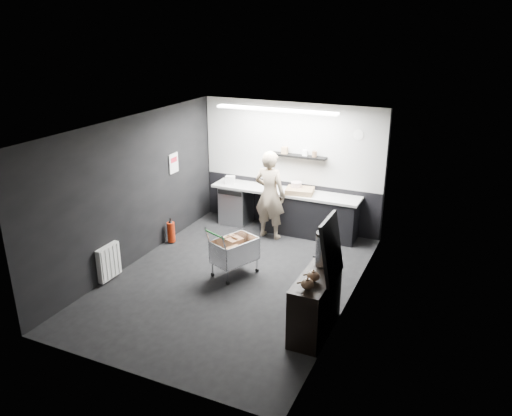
% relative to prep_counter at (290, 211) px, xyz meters
% --- Properties ---
extents(floor, '(5.50, 5.50, 0.00)m').
position_rel_prep_counter_xyz_m(floor, '(-0.14, -2.42, -0.46)').
color(floor, black).
rests_on(floor, ground).
extents(ceiling, '(5.50, 5.50, 0.00)m').
position_rel_prep_counter_xyz_m(ceiling, '(-0.14, -2.42, 2.24)').
color(ceiling, silver).
rests_on(ceiling, wall_back).
extents(wall_back, '(5.50, 0.00, 5.50)m').
position_rel_prep_counter_xyz_m(wall_back, '(-0.14, 0.33, 0.89)').
color(wall_back, black).
rests_on(wall_back, floor).
extents(wall_front, '(5.50, 0.00, 5.50)m').
position_rel_prep_counter_xyz_m(wall_front, '(-0.14, -5.17, 0.89)').
color(wall_front, black).
rests_on(wall_front, floor).
extents(wall_left, '(0.00, 5.50, 5.50)m').
position_rel_prep_counter_xyz_m(wall_left, '(-2.14, -2.42, 0.89)').
color(wall_left, black).
rests_on(wall_left, floor).
extents(wall_right, '(0.00, 5.50, 5.50)m').
position_rel_prep_counter_xyz_m(wall_right, '(1.86, -2.42, 0.89)').
color(wall_right, black).
rests_on(wall_right, floor).
extents(kitchen_wall_panel, '(3.95, 0.02, 1.70)m').
position_rel_prep_counter_xyz_m(kitchen_wall_panel, '(-0.14, 0.31, 1.39)').
color(kitchen_wall_panel, beige).
rests_on(kitchen_wall_panel, wall_back).
extents(dado_panel, '(3.95, 0.02, 1.00)m').
position_rel_prep_counter_xyz_m(dado_panel, '(-0.14, 0.31, 0.04)').
color(dado_panel, black).
rests_on(dado_panel, wall_back).
extents(floating_shelf, '(1.20, 0.22, 0.04)m').
position_rel_prep_counter_xyz_m(floating_shelf, '(0.06, 0.20, 1.16)').
color(floating_shelf, black).
rests_on(floating_shelf, wall_back).
extents(wall_clock, '(0.20, 0.03, 0.20)m').
position_rel_prep_counter_xyz_m(wall_clock, '(1.26, 0.30, 1.69)').
color(wall_clock, white).
rests_on(wall_clock, wall_back).
extents(poster, '(0.02, 0.30, 0.40)m').
position_rel_prep_counter_xyz_m(poster, '(-2.12, -1.12, 1.09)').
color(poster, white).
rests_on(poster, wall_left).
extents(poster_red_band, '(0.02, 0.22, 0.10)m').
position_rel_prep_counter_xyz_m(poster_red_band, '(-2.11, -1.12, 1.16)').
color(poster_red_band, red).
rests_on(poster_red_band, poster).
extents(radiator, '(0.10, 0.50, 0.60)m').
position_rel_prep_counter_xyz_m(radiator, '(-2.08, -3.32, -0.11)').
color(radiator, white).
rests_on(radiator, wall_left).
extents(ceiling_strip, '(2.40, 0.20, 0.04)m').
position_rel_prep_counter_xyz_m(ceiling_strip, '(-0.14, -0.57, 2.21)').
color(ceiling_strip, white).
rests_on(ceiling_strip, ceiling).
extents(prep_counter, '(3.20, 0.61, 0.90)m').
position_rel_prep_counter_xyz_m(prep_counter, '(0.00, 0.00, 0.00)').
color(prep_counter, black).
rests_on(prep_counter, floor).
extents(person, '(0.71, 0.50, 1.84)m').
position_rel_prep_counter_xyz_m(person, '(-0.29, -0.45, 0.46)').
color(person, beige).
rests_on(person, floor).
extents(shopping_cart, '(0.79, 1.02, 0.92)m').
position_rel_prep_counter_xyz_m(shopping_cart, '(-0.20, -2.23, -0.02)').
color(shopping_cart, silver).
rests_on(shopping_cart, floor).
extents(sideboard, '(0.50, 1.18, 1.77)m').
position_rel_prep_counter_xyz_m(sideboard, '(1.63, -3.28, 0.10)').
color(sideboard, black).
rests_on(sideboard, floor).
extents(fire_extinguisher, '(0.15, 0.15, 0.51)m').
position_rel_prep_counter_xyz_m(fire_extinguisher, '(-1.99, -1.55, -0.21)').
color(fire_extinguisher, '#AE260B').
rests_on(fire_extinguisher, floor).
extents(cardboard_box, '(0.62, 0.51, 0.11)m').
position_rel_prep_counter_xyz_m(cardboard_box, '(0.21, -0.05, 0.50)').
color(cardboard_box, '#A07F55').
rests_on(cardboard_box, prep_counter).
extents(pink_tub, '(0.22, 0.22, 0.22)m').
position_rel_prep_counter_xyz_m(pink_tub, '(0.12, 0.00, 0.55)').
color(pink_tub, beige).
rests_on(pink_tub, prep_counter).
extents(white_container, '(0.23, 0.20, 0.17)m').
position_rel_prep_counter_xyz_m(white_container, '(-1.40, -0.05, 0.53)').
color(white_container, white).
rests_on(white_container, prep_counter).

